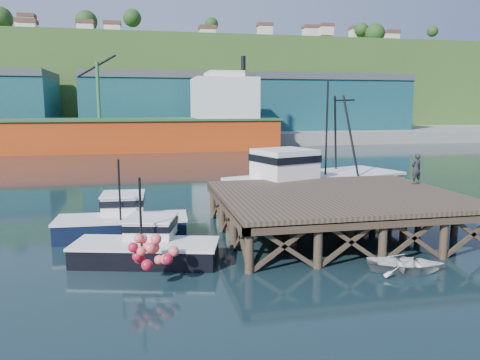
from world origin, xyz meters
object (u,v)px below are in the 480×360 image
object	(u,v)px
boat_navy	(123,220)
trawler	(313,181)
boat_black	(147,245)
dockworker	(416,169)
dinghy	(406,264)

from	to	relation	value
boat_navy	trawler	bearing A→B (deg)	24.33
boat_black	dockworker	world-z (taller)	dockworker
boat_black	trawler	size ratio (longest dim) A/B	0.50
trawler	boat_navy	bearing A→B (deg)	-177.61
dockworker	boat_navy	bearing A→B (deg)	-9.26
boat_navy	dockworker	world-z (taller)	boat_navy
boat_navy	dinghy	size ratio (longest dim) A/B	2.18
boat_navy	boat_black	xyz separation A→B (m)	(1.16, -4.16, -0.12)
boat_black	boat_navy	bearing A→B (deg)	120.14
boat_navy	dinghy	world-z (taller)	boat_navy
boat_black	trawler	bearing A→B (deg)	54.13
dinghy	dockworker	world-z (taller)	dockworker
boat_navy	boat_black	distance (m)	4.32
boat_black	trawler	world-z (taller)	trawler
dinghy	boat_navy	bearing A→B (deg)	73.83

